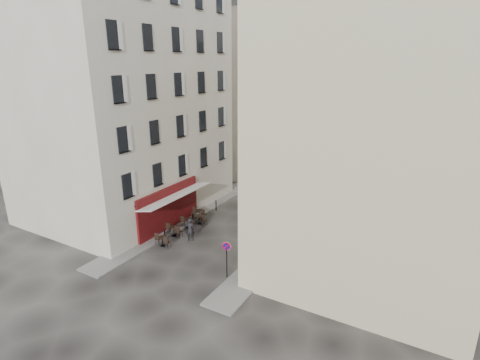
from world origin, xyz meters
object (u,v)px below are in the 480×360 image
Objects in this scene: bistro_table_b at (174,230)px; pedestrian at (190,229)px; no_parking_sign at (227,253)px; bistro_table_a at (163,240)px.

pedestrian is (1.49, 0.05, 0.38)m from bistro_table_b.
bistro_table_b is at bearing 138.77° from no_parking_sign.
no_parking_sign is 1.84× the size of bistro_table_a.
pedestrian is (1.17, 1.74, 0.42)m from bistro_table_a.
no_parking_sign reaches higher than bistro_table_b.
no_parking_sign is 1.71× the size of bistro_table_b.
bistro_table_a is 2.14m from pedestrian.
pedestrian is at bearing 56.10° from bistro_table_a.
bistro_table_a is 0.93× the size of bistro_table_b.
bistro_table_b reaches higher than bistro_table_a.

